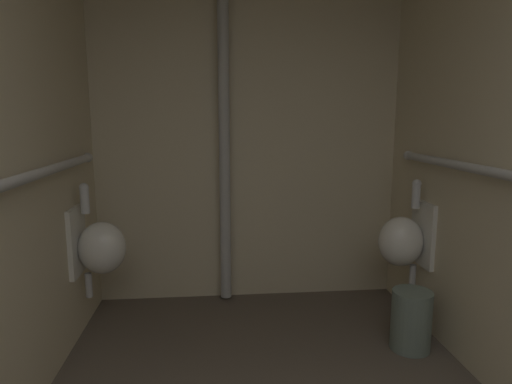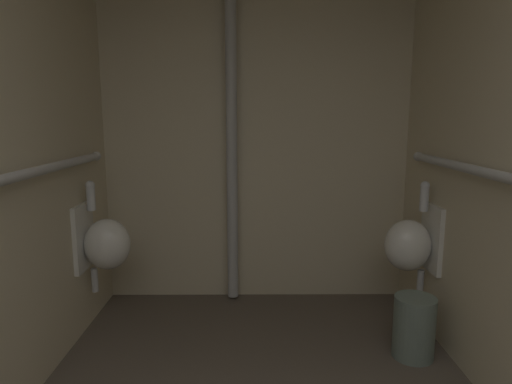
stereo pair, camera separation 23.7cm
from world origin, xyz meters
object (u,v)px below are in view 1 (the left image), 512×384
(urinal_right_mid, at_px, (404,240))
(waste_bin, at_px, (411,320))
(urinal_left_mid, at_px, (99,246))
(standpipe_back_wall, at_px, (224,133))

(urinal_right_mid, bearing_deg, waste_bin, -103.11)
(urinal_left_mid, xyz_separation_m, standpipe_back_wall, (0.83, 0.48, 0.71))
(waste_bin, bearing_deg, standpipe_back_wall, 142.40)
(urinal_left_mid, distance_m, urinal_right_mid, 2.03)
(urinal_left_mid, relative_size, urinal_right_mid, 1.00)
(standpipe_back_wall, xyz_separation_m, waste_bin, (1.12, -0.86, -1.12))
(urinal_right_mid, xyz_separation_m, waste_bin, (-0.08, -0.34, -0.42))
(urinal_left_mid, height_order, waste_bin, urinal_left_mid)
(standpipe_back_wall, bearing_deg, waste_bin, -37.60)
(urinal_left_mid, height_order, standpipe_back_wall, standpipe_back_wall)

